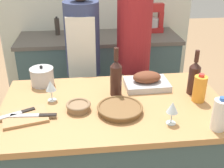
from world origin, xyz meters
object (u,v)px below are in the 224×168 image
(wine_glass_left, at_px, (172,108))
(juice_jug, at_px, (200,89))
(mixing_bowl, at_px, (79,106))
(wine_bottle_green, at_px, (194,77))
(wine_glass_right, at_px, (51,86))
(milk_jug, at_px, (219,115))
(stand_mixer, at_px, (155,20))
(wicker_basket, at_px, (120,109))
(stock_pot, at_px, (42,76))
(knife_chef, at_px, (35,115))
(person_cook_aproned, at_px, (83,61))
(roasting_pan, at_px, (147,81))
(condiment_bottle_tall, at_px, (57,26))
(person_cook_guest, at_px, (133,56))
(wine_bottle_dark, at_px, (116,77))
(cutting_board, at_px, (25,116))
(knife_paring, at_px, (19,113))
(condiment_bottle_short, at_px, (146,29))

(wine_glass_left, bearing_deg, juice_jug, 42.73)
(mixing_bowl, distance_m, wine_bottle_green, 0.82)
(wine_glass_left, distance_m, wine_glass_right, 0.80)
(milk_jug, bearing_deg, stand_mixer, 86.47)
(wicker_basket, height_order, juice_jug, juice_jug)
(stock_pot, bearing_deg, wicker_basket, -40.81)
(wine_bottle_green, bearing_deg, knife_chef, -168.82)
(wicker_basket, distance_m, milk_jug, 0.58)
(wicker_basket, relative_size, mixing_bowl, 1.84)
(person_cook_aproned, bearing_deg, roasting_pan, -47.36)
(roasting_pan, xyz_separation_m, juice_jug, (0.30, -0.24, 0.04))
(wine_glass_right, bearing_deg, juice_jug, -6.64)
(stock_pot, distance_m, condiment_bottle_tall, 1.23)
(roasting_pan, height_order, wine_glass_left, wine_glass_left)
(roasting_pan, xyz_separation_m, wine_glass_right, (-0.68, -0.13, 0.06))
(roasting_pan, distance_m, person_cook_guest, 0.55)
(stock_pot, xyz_separation_m, stand_mixer, (1.16, 1.23, 0.10))
(stand_mixer, height_order, person_cook_guest, person_cook_guest)
(milk_jug, relative_size, stand_mixer, 0.62)
(juice_jug, relative_size, wine_glass_left, 1.37)
(mixing_bowl, height_order, wine_bottle_green, wine_bottle_green)
(wine_glass_left, relative_size, person_cook_aproned, 0.09)
(wine_bottle_green, bearing_deg, wicker_basket, -160.12)
(person_cook_aproned, bearing_deg, wine_bottle_dark, -67.59)
(knife_chef, relative_size, person_cook_guest, 0.17)
(wine_bottle_green, xyz_separation_m, knife_chef, (-1.06, -0.21, -0.10))
(stand_mixer, distance_m, person_cook_aproned, 1.16)
(wicker_basket, bearing_deg, cutting_board, -179.96)
(wine_glass_right, bearing_deg, person_cook_guest, 45.00)
(condiment_bottle_tall, bearing_deg, mixing_bowl, -82.08)
(roasting_pan, relative_size, knife_paring, 1.56)
(wine_bottle_green, relative_size, knife_paring, 1.53)
(cutting_board, bearing_deg, wine_glass_left, -10.28)
(juice_jug, bearing_deg, milk_jug, -92.96)
(person_cook_aproned, bearing_deg, condiment_bottle_short, 47.25)
(knife_paring, distance_m, person_cook_guest, 1.21)
(wine_bottle_green, bearing_deg, person_cook_aproned, 136.49)
(knife_paring, height_order, person_cook_guest, person_cook_guest)
(wine_glass_right, relative_size, stand_mixer, 0.44)
(wine_bottle_green, relative_size, condiment_bottle_short, 2.32)
(condiment_bottle_short, relative_size, person_cook_guest, 0.08)
(wine_bottle_green, distance_m, person_cook_aproned, 1.05)
(mixing_bowl, bearing_deg, wine_glass_left, -21.01)
(wine_bottle_green, bearing_deg, stock_pot, 166.53)
(wicker_basket, height_order, milk_jug, milk_jug)
(wicker_basket, distance_m, mixing_bowl, 0.26)
(stand_mixer, relative_size, person_cook_guest, 0.20)
(cutting_board, distance_m, stock_pot, 0.46)
(knife_chef, xyz_separation_m, condiment_bottle_tall, (0.03, 1.69, 0.10))
(wine_glass_left, xyz_separation_m, person_cook_guest, (-0.04, 1.03, -0.07))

